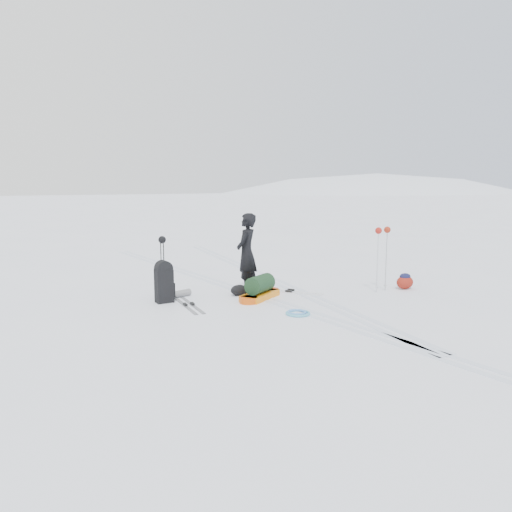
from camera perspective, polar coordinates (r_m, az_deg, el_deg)
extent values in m
plane|color=white|center=(11.52, 0.16, -4.60)|extent=(200.00, 200.00, 0.00)
ellipsoid|color=white|center=(158.47, 12.61, -21.13)|extent=(256.00, 192.00, 160.00)
cube|color=silver|center=(11.46, -0.36, -4.64)|extent=(1.40, 17.97, 0.01)
cube|color=silver|center=(11.58, 0.67, -4.51)|extent=(1.40, 17.97, 0.01)
cube|color=silver|center=(13.84, 0.53, -2.37)|extent=(2.09, 13.88, 0.01)
cube|color=silver|center=(13.97, 1.37, -2.28)|extent=(2.09, 13.88, 0.01)
imported|color=black|center=(11.75, -1.09, 0.33)|extent=(0.81, 0.79, 1.88)
cube|color=orange|center=(11.26, 0.45, -4.54)|extent=(1.17, 0.93, 0.14)
cylinder|color=#C53B0B|center=(11.69, 1.65, -4.07)|extent=(0.54, 0.54, 0.14)
cylinder|color=#CE4C0C|center=(10.84, -0.85, -5.05)|extent=(0.54, 0.54, 0.14)
cylinder|color=black|center=(11.21, 0.45, -3.22)|extent=(0.83, 0.70, 0.40)
cube|color=black|center=(11.02, -10.46, -3.39)|extent=(0.37, 0.26, 0.73)
cylinder|color=black|center=(10.95, -10.52, -1.42)|extent=(0.36, 0.25, 0.35)
cube|color=black|center=(11.13, -9.57, -3.81)|extent=(0.08, 0.19, 0.31)
cylinder|color=slate|center=(11.53, -8.75, -4.29)|extent=(0.59, 0.30, 0.16)
cylinder|color=black|center=(11.56, -10.77, -1.43)|extent=(0.03, 0.03, 1.29)
cylinder|color=black|center=(11.50, -10.47, -1.47)|extent=(0.03, 0.03, 1.29)
torus|color=black|center=(11.67, -10.70, -4.07)|extent=(0.11, 0.11, 0.01)
torus|color=black|center=(11.61, -10.40, -4.13)|extent=(0.11, 0.11, 0.01)
sphere|color=black|center=(11.44, -10.68, 1.84)|extent=(0.17, 0.17, 0.17)
cylinder|color=silver|center=(12.11, 13.71, -0.69)|extent=(0.03, 0.03, 1.45)
cylinder|color=#ADB0B3|center=(12.38, 14.65, -0.53)|extent=(0.03, 0.03, 1.45)
torus|color=silver|center=(12.22, 13.61, -3.54)|extent=(0.13, 0.13, 0.01)
torus|color=silver|center=(12.49, 14.54, -3.32)|extent=(0.13, 0.13, 0.01)
sphere|color=maroon|center=(12.02, 13.83, 2.83)|extent=(0.16, 0.16, 0.16)
sphere|color=maroon|center=(12.29, 14.78, 2.92)|extent=(0.16, 0.16, 0.16)
cube|color=gray|center=(10.75, -7.27, -5.58)|extent=(0.25, 1.59, 0.01)
cube|color=gray|center=(10.71, -8.09, -5.65)|extent=(0.25, 1.59, 0.01)
cube|color=black|center=(10.74, -7.28, -5.43)|extent=(0.08, 0.16, 0.04)
cube|color=black|center=(10.70, -8.10, -5.50)|extent=(0.08, 0.16, 0.04)
cube|color=silver|center=(11.88, 3.76, -4.17)|extent=(1.00, 1.36, 0.01)
cube|color=silver|center=(12.03, 4.03, -4.02)|extent=(1.00, 1.36, 0.01)
cube|color=black|center=(11.88, 3.76, -4.04)|extent=(0.14, 0.17, 0.04)
cube|color=black|center=(12.03, 4.03, -3.88)|extent=(0.14, 0.17, 0.04)
torus|color=#53AECB|center=(9.97, 4.81, -6.54)|extent=(0.63, 0.63, 0.05)
torus|color=#5A99DC|center=(10.01, 4.68, -6.41)|extent=(0.50, 0.50, 0.04)
ellipsoid|color=maroon|center=(12.79, 16.65, -2.90)|extent=(0.57, 0.55, 0.33)
ellipsoid|color=black|center=(12.76, 16.67, -2.25)|extent=(0.37, 0.36, 0.16)
cylinder|color=#55585D|center=(11.67, -11.35, -4.04)|extent=(0.08, 0.08, 0.22)
cylinder|color=#5C5D64|center=(11.79, -10.65, -3.93)|extent=(0.08, 0.08, 0.20)
cylinder|color=black|center=(11.64, -11.36, -3.44)|extent=(0.07, 0.07, 0.03)
cylinder|color=black|center=(11.77, -10.66, -3.39)|extent=(0.07, 0.07, 0.03)
ellipsoid|color=black|center=(11.57, -1.98, -3.91)|extent=(0.40, 0.30, 0.25)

